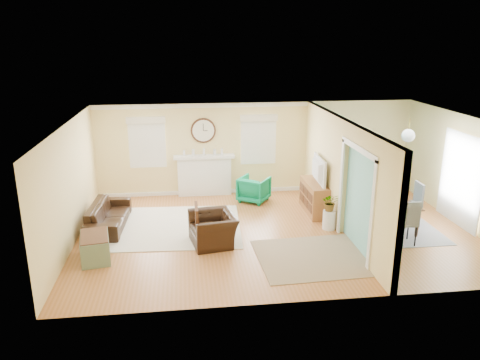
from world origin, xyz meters
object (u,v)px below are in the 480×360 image
object	(u,v)px
green_chair	(254,189)
dining_table	(383,211)
eames_chair	(213,229)
credenza	(314,197)
sofa	(109,215)

from	to	relation	value
green_chair	dining_table	world-z (taller)	green_chair
eames_chair	dining_table	world-z (taller)	eames_chair
eames_chair	credenza	xyz separation A→B (m)	(2.71, 1.60, 0.06)
sofa	green_chair	world-z (taller)	green_chair
credenza	dining_table	bearing A→B (deg)	-34.39
credenza	dining_table	world-z (taller)	credenza
sofa	dining_table	xyz separation A→B (m)	(6.55, -0.62, 0.05)
green_chair	eames_chair	bearing A→B (deg)	97.13
eames_chair	green_chair	bearing A→B (deg)	143.59
credenza	dining_table	distance (m)	1.74
eames_chair	credenza	world-z (taller)	credenza
eames_chair	credenza	size ratio (longest dim) A/B	0.76
dining_table	sofa	bearing A→B (deg)	82.56
eames_chair	dining_table	distance (m)	4.19
eames_chair	green_chair	xyz separation A→B (m)	(1.30, 2.62, 0.01)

